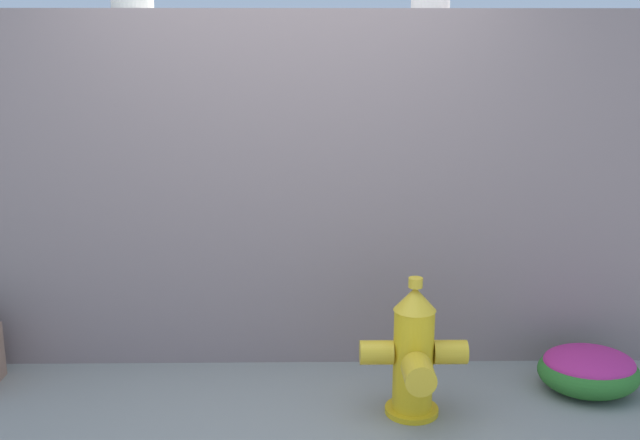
% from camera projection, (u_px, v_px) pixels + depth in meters
% --- Properties ---
extents(ground_plane, '(24.00, 24.00, 0.00)m').
position_uv_depth(ground_plane, '(282.00, 427.00, 3.84)').
color(ground_plane, gray).
extents(stone_wall, '(5.84, 0.34, 2.08)m').
position_uv_depth(stone_wall, '(285.00, 189.00, 4.51)').
color(stone_wall, gray).
rests_on(stone_wall, ground).
extents(fire_hydrant, '(0.55, 0.44, 0.75)m').
position_uv_depth(fire_hydrant, '(414.00, 356.00, 3.89)').
color(fire_hydrant, yellow).
rests_on(fire_hydrant, ground).
extents(flower_bush_left, '(0.56, 0.50, 0.25)m').
position_uv_depth(flower_bush_left, '(589.00, 369.00, 4.21)').
color(flower_bush_left, '#2C6F27').
rests_on(flower_bush_left, ground).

